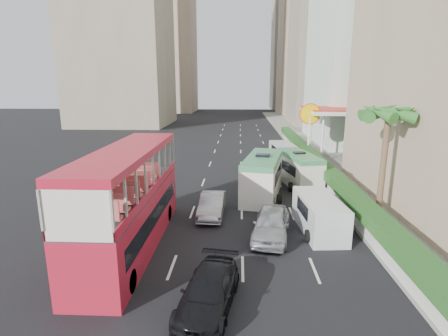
# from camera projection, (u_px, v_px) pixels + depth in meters

# --- Properties ---
(ground_plane) EXTENTS (200.00, 200.00, 0.00)m
(ground_plane) POSITION_uv_depth(u_px,v_px,m) (250.00, 248.00, 17.60)
(ground_plane) COLOR black
(ground_plane) RESTS_ON ground
(double_decker_bus) EXTENTS (2.50, 11.00, 5.06)m
(double_decker_bus) POSITION_uv_depth(u_px,v_px,m) (130.00, 199.00, 17.26)
(double_decker_bus) COLOR red
(double_decker_bus) RESTS_ON ground
(car_silver_lane_a) EXTENTS (1.59, 4.23, 1.38)m
(car_silver_lane_a) POSITION_uv_depth(u_px,v_px,m) (212.00, 215.00, 22.03)
(car_silver_lane_a) COLOR #AFB1B6
(car_silver_lane_a) RESTS_ON ground
(car_silver_lane_b) EXTENTS (2.59, 4.82, 1.56)m
(car_silver_lane_b) POSITION_uv_depth(u_px,v_px,m) (271.00, 237.00, 18.91)
(car_silver_lane_b) COLOR #AFB1B6
(car_silver_lane_b) RESTS_ON ground
(car_black) EXTENTS (2.50, 4.73, 1.31)m
(car_black) POSITION_uv_depth(u_px,v_px,m) (209.00, 307.00, 12.95)
(car_black) COLOR black
(car_black) RESTS_ON ground
(van_asset) EXTENTS (3.08, 5.67, 1.51)m
(van_asset) POSITION_uv_depth(u_px,v_px,m) (262.00, 177.00, 31.14)
(van_asset) COLOR silver
(van_asset) RESTS_ON ground
(minibus_near) EXTENTS (3.54, 7.05, 2.99)m
(minibus_near) POSITION_uv_depth(u_px,v_px,m) (263.00, 176.00, 25.52)
(minibus_near) COLOR silver
(minibus_near) RESTS_ON ground
(minibus_far) EXTENTS (3.13, 6.17, 2.61)m
(minibus_far) POSITION_uv_depth(u_px,v_px,m) (298.00, 169.00, 28.47)
(minibus_far) COLOR silver
(minibus_far) RESTS_ON ground
(panel_van_near) EXTENTS (2.30, 4.95, 1.92)m
(panel_van_near) POSITION_uv_depth(u_px,v_px,m) (319.00, 215.00, 19.53)
(panel_van_near) COLOR silver
(panel_van_near) RESTS_ON ground
(panel_van_far) EXTENTS (2.62, 5.30, 2.04)m
(panel_van_far) POSITION_uv_depth(u_px,v_px,m) (283.00, 154.00, 36.37)
(panel_van_far) COLOR silver
(panel_van_far) RESTS_ON ground
(sidewalk) EXTENTS (6.00, 120.00, 0.18)m
(sidewalk) POSITION_uv_depth(u_px,v_px,m) (320.00, 153.00, 41.48)
(sidewalk) COLOR #99968C
(sidewalk) RESTS_ON ground
(kerb_wall) EXTENTS (0.30, 44.00, 1.00)m
(kerb_wall) POSITION_uv_depth(u_px,v_px,m) (316.00, 170.00, 30.77)
(kerb_wall) COLOR silver
(kerb_wall) RESTS_ON sidewalk
(hedge) EXTENTS (1.10, 44.00, 0.70)m
(hedge) POSITION_uv_depth(u_px,v_px,m) (317.00, 161.00, 30.57)
(hedge) COLOR #2D6626
(hedge) RESTS_ON kerb_wall
(palm_tree) EXTENTS (0.36, 0.36, 6.40)m
(palm_tree) POSITION_uv_depth(u_px,v_px,m) (383.00, 167.00, 20.36)
(palm_tree) COLOR brown
(palm_tree) RESTS_ON sidewalk
(shell_station) EXTENTS (6.50, 8.00, 5.50)m
(shell_station) POSITION_uv_depth(u_px,v_px,m) (334.00, 133.00, 38.87)
(shell_station) COLOR silver
(shell_station) RESTS_ON ground
(tower_far_a) EXTENTS (14.00, 14.00, 44.00)m
(tower_far_a) POSITION_uv_depth(u_px,v_px,m) (307.00, 29.00, 91.37)
(tower_far_a) COLOR tan
(tower_far_a) RESTS_ON ground
(tower_far_b) EXTENTS (14.00, 14.00, 40.00)m
(tower_far_b) POSITION_uv_depth(u_px,v_px,m) (294.00, 46.00, 113.20)
(tower_far_b) COLOR gray
(tower_far_b) RESTS_ON ground
(tower_left_b) EXTENTS (16.00, 16.00, 46.00)m
(tower_left_b) POSITION_uv_depth(u_px,v_px,m) (166.00, 31.00, 100.55)
(tower_left_b) COLOR tan
(tower_left_b) RESTS_ON ground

